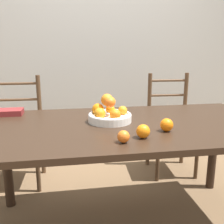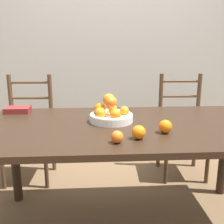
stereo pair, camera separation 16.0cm
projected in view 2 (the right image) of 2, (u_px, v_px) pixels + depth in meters
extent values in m
cube|color=beige|center=(113.00, 41.00, 3.02)|extent=(8.00, 0.06, 2.60)
cube|color=black|center=(129.00, 127.00, 1.65)|extent=(1.87, 0.97, 0.03)
cylinder|color=black|center=(15.00, 159.00, 2.08)|extent=(0.07, 0.07, 0.72)
cylinder|color=black|center=(224.00, 154.00, 2.18)|extent=(0.07, 0.07, 0.72)
cylinder|color=white|center=(111.00, 118.00, 1.70)|extent=(0.28, 0.28, 0.04)
torus|color=white|center=(111.00, 115.00, 1.69)|extent=(0.28, 0.28, 0.02)
sphere|color=orange|center=(124.00, 111.00, 1.70)|extent=(0.06, 0.06, 0.06)
sphere|color=orange|center=(113.00, 109.00, 1.77)|extent=(0.06, 0.06, 0.06)
sphere|color=orange|center=(100.00, 109.00, 1.73)|extent=(0.08, 0.08, 0.08)
sphere|color=orange|center=(100.00, 113.00, 1.64)|extent=(0.07, 0.07, 0.07)
sphere|color=orange|center=(115.00, 115.00, 1.61)|extent=(0.07, 0.07, 0.07)
sphere|color=orange|center=(112.00, 102.00, 1.67)|extent=(0.06, 0.06, 0.06)
sphere|color=orange|center=(109.00, 100.00, 1.70)|extent=(0.08, 0.08, 0.08)
sphere|color=orange|center=(111.00, 103.00, 1.64)|extent=(0.07, 0.07, 0.07)
sphere|color=orange|center=(139.00, 132.00, 1.37)|extent=(0.07, 0.07, 0.07)
sphere|color=orange|center=(117.00, 137.00, 1.31)|extent=(0.06, 0.06, 0.06)
sphere|color=orange|center=(165.00, 126.00, 1.47)|extent=(0.08, 0.08, 0.08)
cylinder|color=#513823|center=(2.00, 165.00, 2.28)|extent=(0.04, 0.04, 0.44)
cylinder|color=#513823|center=(46.00, 165.00, 2.30)|extent=(0.04, 0.04, 0.44)
cylinder|color=#513823|center=(13.00, 124.00, 2.57)|extent=(0.04, 0.04, 0.98)
cylinder|color=#513823|center=(52.00, 124.00, 2.58)|extent=(0.04, 0.04, 0.98)
cube|color=#513823|center=(28.00, 133.00, 2.41)|extent=(0.43, 0.41, 0.04)
cylinder|color=#513823|center=(32.00, 113.00, 2.55)|extent=(0.38, 0.03, 0.02)
cylinder|color=#513823|center=(31.00, 98.00, 2.52)|extent=(0.38, 0.03, 0.02)
cylinder|color=#513823|center=(29.00, 82.00, 2.48)|extent=(0.38, 0.03, 0.02)
cylinder|color=#513823|center=(166.00, 161.00, 2.38)|extent=(0.04, 0.04, 0.44)
cylinder|color=#513823|center=(208.00, 161.00, 2.38)|extent=(0.04, 0.04, 0.44)
cylinder|color=#513823|center=(160.00, 122.00, 2.66)|extent=(0.04, 0.04, 0.98)
cylinder|color=#513823|center=(197.00, 122.00, 2.67)|extent=(0.04, 0.04, 0.98)
cube|color=#513823|center=(183.00, 130.00, 2.50)|extent=(0.44, 0.42, 0.04)
cylinder|color=#513823|center=(179.00, 111.00, 2.64)|extent=(0.38, 0.04, 0.02)
cylinder|color=#513823|center=(180.00, 96.00, 2.60)|extent=(0.38, 0.04, 0.02)
cylinder|color=#513823|center=(181.00, 81.00, 2.57)|extent=(0.38, 0.04, 0.02)
cube|color=maroon|center=(18.00, 110.00, 1.94)|extent=(0.18, 0.13, 0.04)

